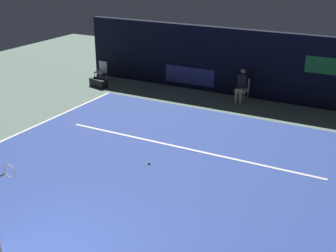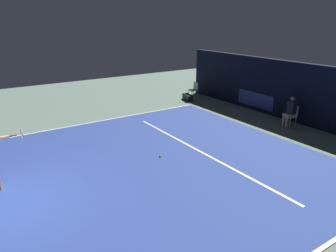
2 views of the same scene
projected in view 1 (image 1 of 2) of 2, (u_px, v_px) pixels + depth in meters
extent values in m
plane|color=slate|center=(154.00, 174.00, 11.96)|extent=(29.95, 29.95, 0.00)
cube|color=#2D479E|center=(154.00, 174.00, 11.96)|extent=(10.33, 10.42, 0.01)
cube|color=white|center=(11.00, 137.00, 14.23)|extent=(0.10, 10.42, 0.01)
cube|color=white|center=(185.00, 148.00, 13.44)|extent=(8.06, 0.10, 0.01)
cube|color=black|center=(252.00, 64.00, 17.60)|extent=(14.62, 0.30, 2.60)
cube|color=navy|center=(190.00, 76.00, 18.88)|extent=(2.20, 0.04, 0.70)
cube|color=#1E6B2D|center=(331.00, 66.00, 16.06)|extent=(1.80, 0.04, 0.60)
torus|color=#B2B2B7|center=(9.00, 171.00, 9.17)|extent=(0.30, 0.03, 0.30)
cube|color=white|center=(242.00, 90.00, 17.29)|extent=(0.47, 0.43, 0.04)
cube|color=white|center=(244.00, 83.00, 17.36)|extent=(0.42, 0.06, 0.42)
cylinder|color=#B2B2B7|center=(235.00, 97.00, 17.33)|extent=(0.03, 0.03, 0.46)
cylinder|color=#B2B2B7|center=(244.00, 98.00, 17.14)|extent=(0.03, 0.03, 0.46)
cylinder|color=#B2B2B7|center=(239.00, 94.00, 17.60)|extent=(0.03, 0.03, 0.46)
cylinder|color=#B2B2B7|center=(248.00, 96.00, 17.41)|extent=(0.03, 0.03, 0.46)
cube|color=tan|center=(241.00, 90.00, 17.21)|extent=(0.35, 0.42, 0.14)
cylinder|color=tan|center=(236.00, 98.00, 17.21)|extent=(0.11, 0.11, 0.46)
cylinder|color=tan|center=(241.00, 98.00, 17.12)|extent=(0.11, 0.11, 0.46)
cube|color=black|center=(243.00, 81.00, 17.18)|extent=(0.36, 0.25, 0.52)
sphere|color=#8C6647|center=(243.00, 71.00, 17.04)|extent=(0.20, 0.20, 0.20)
cylinder|color=#141933|center=(244.00, 68.00, 17.01)|extent=(0.19, 0.19, 0.04)
cube|color=white|center=(100.00, 72.00, 19.82)|extent=(0.47, 0.43, 0.04)
cube|color=white|center=(103.00, 66.00, 19.89)|extent=(0.42, 0.06, 0.42)
cylinder|color=#B2B2B7|center=(95.00, 78.00, 19.86)|extent=(0.03, 0.03, 0.44)
cylinder|color=#B2B2B7|center=(101.00, 79.00, 19.67)|extent=(0.03, 0.03, 0.44)
cylinder|color=#B2B2B7|center=(100.00, 76.00, 20.13)|extent=(0.03, 0.03, 0.44)
cylinder|color=#B2B2B7|center=(107.00, 77.00, 19.94)|extent=(0.03, 0.03, 0.44)
sphere|color=#CCE033|center=(149.00, 163.00, 12.47)|extent=(0.07, 0.07, 0.07)
cube|color=black|center=(98.00, 83.00, 19.32)|extent=(0.89, 0.51, 0.32)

